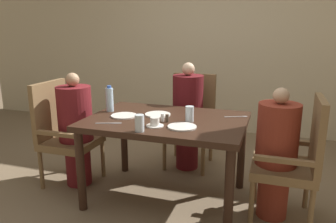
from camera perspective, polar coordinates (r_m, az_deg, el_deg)
name	(u,v)px	position (r m, az deg, el deg)	size (l,w,h in m)	color
ground_plane	(166,197)	(3.07, -0.28, -14.71)	(16.00, 16.00, 0.00)	#7A664C
wall_back	(216,35)	(4.83, 8.34, 13.11)	(8.00, 0.06, 2.80)	beige
dining_table	(166,129)	(2.81, -0.30, -3.02)	(1.34, 0.94, 0.74)	#331E14
chair_left_side	(63,130)	(3.33, -17.82, -3.17)	(0.49, 0.48, 1.00)	brown
diner_in_left_chair	(76,129)	(3.24, -15.74, -2.89)	(0.32, 0.32, 1.10)	maroon
chair_far_side	(191,117)	(3.64, 4.02, -1.03)	(0.48, 0.49, 1.00)	brown
diner_in_far_chair	(188,115)	(3.48, 3.43, -0.67)	(0.32, 0.32, 1.15)	#5B1419
chair_right_side	(296,157)	(2.73, 21.40, -7.35)	(0.49, 0.48, 1.00)	brown
diner_in_right_chair	(276,153)	(2.72, 18.32, -6.82)	(0.32, 0.32, 1.06)	maroon
plate_main_left	(124,116)	(2.88, -7.68, -0.73)	(0.23, 0.23, 0.01)	white
plate_main_right	(182,127)	(2.54, 2.47, -2.66)	(0.23, 0.23, 0.01)	white
plate_dessert_center	(158,114)	(2.90, -1.80, -0.51)	(0.23, 0.23, 0.01)	white
teacup_with_saucer	(155,123)	(2.57, -2.30, -1.95)	(0.14, 0.14, 0.07)	white
water_bottle	(110,99)	(3.05, -10.13, 2.09)	(0.07, 0.07, 0.24)	silver
glass_tall_near	(190,114)	(2.69, 3.77, -0.43)	(0.07, 0.07, 0.13)	silver
glass_tall_mid	(139,123)	(2.43, -4.99, -2.04)	(0.07, 0.07, 0.13)	silver
salt_shaker	(163,118)	(2.69, -0.96, -1.07)	(0.03, 0.03, 0.07)	white
pepper_shaker	(167,118)	(2.68, -0.17, -1.17)	(0.03, 0.03, 0.06)	#4C3D2D
fork_beside_plate	(238,117)	(2.90, 12.12, -0.88)	(0.19, 0.09, 0.00)	silver
knife_beside_plate	(110,123)	(2.68, -10.09, -2.02)	(0.20, 0.08, 0.00)	silver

